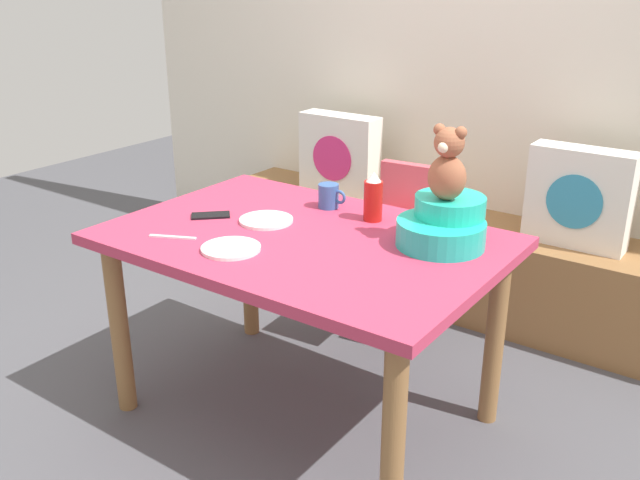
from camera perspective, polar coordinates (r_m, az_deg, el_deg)
name	(u,v)px	position (r m, az deg, el deg)	size (l,w,h in m)	color
ground_plane	(305,412)	(2.81, -1.22, -13.86)	(8.00, 8.00, 0.00)	#4C4C51
back_wall	(485,38)	(3.61, 13.35, 15.74)	(4.40, 0.10, 2.60)	silver
window_bench	(446,259)	(3.62, 10.27, -1.55)	(2.60, 0.44, 0.46)	olive
pillow_floral_left	(339,156)	(3.76, 1.60, 6.90)	(0.44, 0.15, 0.44)	white
pillow_floral_right	(579,198)	(3.26, 20.39, 3.26)	(0.44, 0.15, 0.44)	white
book_stack	(408,203)	(3.63, 7.20, 3.02)	(0.20, 0.14, 0.06)	tan
dining_table	(304,261)	(2.49, -1.33, -1.73)	(1.37, 0.93, 0.74)	#B73351
highchair	(399,228)	(3.17, 6.46, 0.96)	(0.34, 0.47, 0.79)	#D84C59
infant_seat_teal	(444,224)	(2.39, 10.07, 1.27)	(0.30, 0.33, 0.16)	#20BFA5
teddy_bear	(448,165)	(2.33, 10.39, 6.05)	(0.13, 0.12, 0.25)	#9B593C
ketchup_bottle	(373,198)	(2.58, 4.37, 3.46)	(0.07, 0.07, 0.18)	red
coffee_mug	(329,196)	(2.73, 0.75, 3.61)	(0.12, 0.08, 0.09)	#335999
dinner_plate_near	(231,248)	(2.34, -7.28, -0.68)	(0.20, 0.20, 0.01)	white
dinner_plate_far	(266,220)	(2.59, -4.42, 1.62)	(0.20, 0.20, 0.01)	white
cell_phone	(211,215)	(2.67, -8.92, 2.00)	(0.07, 0.14, 0.01)	black
table_fork	(173,237)	(2.48, -11.94, 0.24)	(0.02, 0.17, 0.01)	silver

